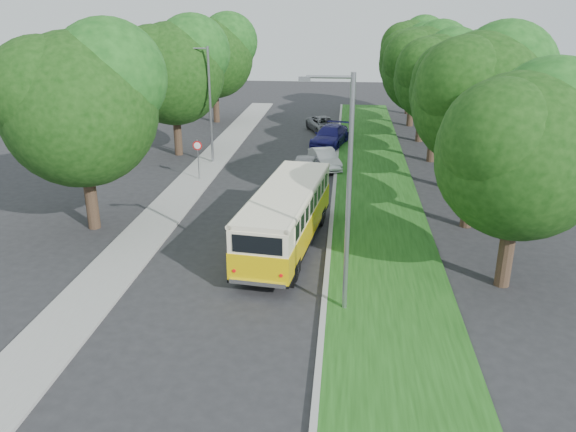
# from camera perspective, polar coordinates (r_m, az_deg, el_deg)

# --- Properties ---
(ground) EXTENTS (120.00, 120.00, 0.00)m
(ground) POSITION_cam_1_polar(r_m,az_deg,el_deg) (22.25, -5.41, -5.73)
(ground) COLOR #242426
(ground) RESTS_ON ground
(curb) EXTENTS (0.20, 70.00, 0.15)m
(curb) POSITION_cam_1_polar(r_m,az_deg,el_deg) (26.40, 4.37, -1.17)
(curb) COLOR gray
(curb) RESTS_ON ground
(grass_verge) EXTENTS (4.50, 70.00, 0.13)m
(grass_verge) POSITION_cam_1_polar(r_m,az_deg,el_deg) (26.47, 9.46, -1.37)
(grass_verge) COLOR #194311
(grass_verge) RESTS_ON ground
(sidewalk) EXTENTS (2.20, 70.00, 0.12)m
(sidewalk) POSITION_cam_1_polar(r_m,az_deg,el_deg) (27.87, -13.15, -0.51)
(sidewalk) COLOR gray
(sidewalk) RESTS_ON ground
(treeline) EXTENTS (24.27, 41.91, 9.46)m
(treeline) POSITION_cam_1_polar(r_m,az_deg,el_deg) (37.74, 4.56, 14.57)
(treeline) COLOR #332319
(treeline) RESTS_ON ground
(lamppost_near) EXTENTS (1.71, 0.16, 8.00)m
(lamppost_near) POSITION_cam_1_polar(r_m,az_deg,el_deg) (17.89, 5.91, 2.70)
(lamppost_near) COLOR gray
(lamppost_near) RESTS_ON ground
(lamppost_far) EXTENTS (1.71, 0.16, 7.50)m
(lamppost_far) POSITION_cam_1_polar(r_m,az_deg,el_deg) (37.06, -8.08, 11.50)
(lamppost_far) COLOR gray
(lamppost_far) RESTS_ON ground
(warning_sign) EXTENTS (0.56, 0.10, 2.50)m
(warning_sign) POSITION_cam_1_polar(r_m,az_deg,el_deg) (33.66, -9.16, 6.35)
(warning_sign) COLOR gray
(warning_sign) RESTS_ON ground
(vintage_bus) EXTENTS (3.44, 9.39, 2.72)m
(vintage_bus) POSITION_cam_1_polar(r_m,az_deg,el_deg) (23.82, -0.18, -0.24)
(vintage_bus) COLOR yellow
(vintage_bus) RESTS_ON ground
(car_silver) EXTENTS (1.88, 4.34, 1.46)m
(car_silver) POSITION_cam_1_polar(r_m,az_deg,el_deg) (33.48, 1.65, 4.79)
(car_silver) COLOR #ACABB0
(car_silver) RESTS_ON ground
(car_white) EXTENTS (2.43, 3.98, 1.24)m
(car_white) POSITION_cam_1_polar(r_m,az_deg,el_deg) (36.26, 3.74, 5.81)
(car_white) COLOR silver
(car_white) RESTS_ON ground
(car_blue) EXTENTS (3.19, 5.43, 1.48)m
(car_blue) POSITION_cam_1_polar(r_m,az_deg,el_deg) (42.32, 4.31, 8.10)
(car_blue) COLOR navy
(car_blue) RESTS_ON ground
(car_grey) EXTENTS (3.55, 4.98, 1.26)m
(car_grey) POSITION_cam_1_polar(r_m,az_deg,el_deg) (47.06, 3.72, 9.25)
(car_grey) COLOR slate
(car_grey) RESTS_ON ground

